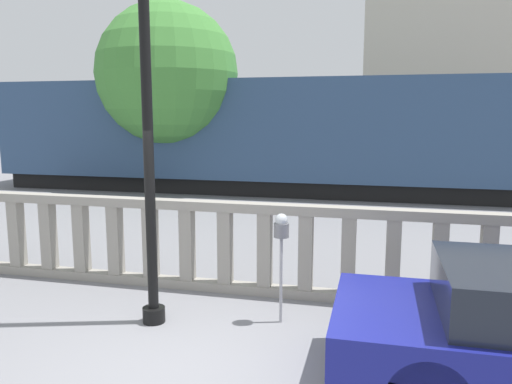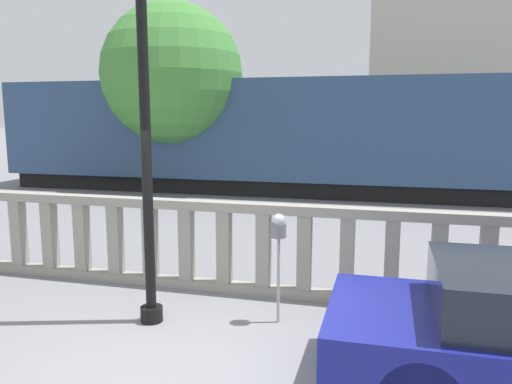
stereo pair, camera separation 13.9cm
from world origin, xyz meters
The scene contains 8 objects.
ground_plane centered at (0.00, 0.00, 0.00)m, with size 160.00×160.00×0.00m, color slate.
balustrade centered at (0.00, 2.62, 0.70)m, with size 14.98×0.24×1.40m.
lamppost centered at (-0.88, 1.29, 3.73)m, with size 0.35×0.35×6.57m.
parking_meter centered at (0.74, 1.68, 1.19)m, with size 0.20×0.20×1.45m.
train_near centered at (0.33, 12.41, 2.01)m, with size 23.28×2.77×4.44m.
train_far centered at (-7.54, 28.74, 1.96)m, with size 19.22×3.03×4.32m.
building_block centered at (6.26, 24.87, 6.63)m, with size 10.35×9.76×13.26m.
tree_left centered at (-5.07, 11.52, 4.04)m, with size 4.74×4.74×6.42m.
Camera 2 is at (2.03, -4.39, 2.70)m, focal length 35.00 mm.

